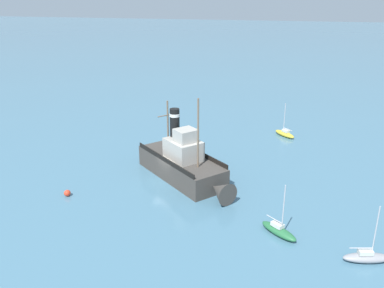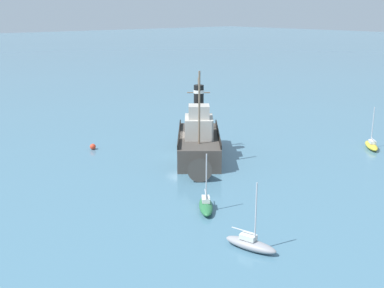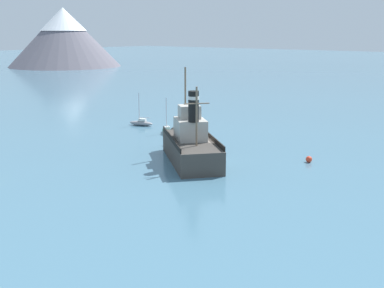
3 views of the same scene
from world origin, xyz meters
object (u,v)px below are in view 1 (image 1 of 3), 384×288
Objects in this scene: sailboat_yellow at (285,133)px; sailboat_grey at (367,257)px; sailboat_green at (279,230)px; mooring_buoy at (67,193)px; old_tugboat at (184,164)px.

sailboat_grey is at bearing 15.46° from sailboat_yellow.
sailboat_yellow is 26.84m from sailboat_green.
sailboat_grey is at bearing 82.95° from mooring_buoy.
mooring_buoy is (7.32, -10.48, -1.49)m from old_tugboat.
mooring_buoy is (-1.48, -21.68, -0.09)m from sailboat_green.
mooring_buoy is at bearing -97.05° from sailboat_grey.
sailboat_green is (8.80, 11.20, -1.40)m from old_tugboat.
sailboat_yellow and sailboat_grey have the same top height.
sailboat_yellow is at bearing -177.76° from sailboat_green.
sailboat_grey is at bearing 73.50° from sailboat_green.
sailboat_grey is 7.18× the size of mooring_buoy.
sailboat_yellow is (-18.01, 10.15, -1.40)m from old_tugboat.
sailboat_green is at bearing -106.50° from sailboat_grey.
old_tugboat is at bearing 124.95° from mooring_buoy.
sailboat_yellow is at bearing -164.54° from sailboat_grey.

